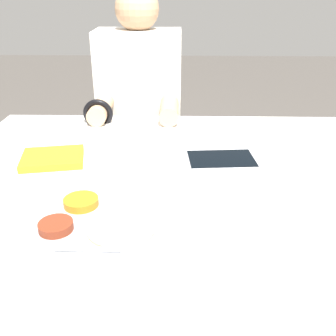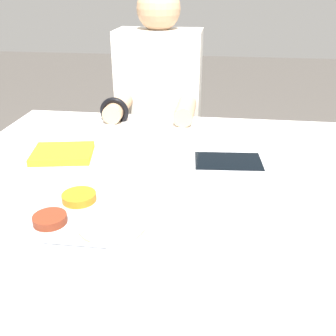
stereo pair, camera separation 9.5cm
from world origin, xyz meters
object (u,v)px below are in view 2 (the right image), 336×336
at_px(thali_tray, 87,220).
at_px(person_diner, 160,136).
at_px(red_notebook, 63,154).
at_px(tablet_device, 228,162).

relative_size(thali_tray, person_diner, 0.29).
distance_m(red_notebook, tablet_device, 0.49).
relative_size(red_notebook, person_diner, 0.17).
height_order(red_notebook, person_diner, person_diner).
xyz_separation_m(thali_tray, person_diner, (0.02, 0.93, -0.16)).
xyz_separation_m(red_notebook, person_diner, (0.20, 0.60, -0.16)).
height_order(tablet_device, person_diner, person_diner).
relative_size(thali_tray, red_notebook, 1.70).
distance_m(thali_tray, red_notebook, 0.38).
xyz_separation_m(thali_tray, tablet_device, (0.31, 0.35, -0.00)).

